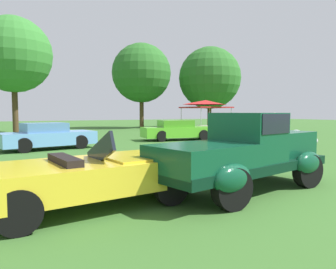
{
  "coord_description": "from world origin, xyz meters",
  "views": [
    {
      "loc": [
        -4.97,
        -5.49,
        1.72
      ],
      "look_at": [
        -0.63,
        2.46,
        1.07
      ],
      "focal_mm": 33.87,
      "sensor_mm": 36.0,
      "label": 1
    }
  ],
  "objects_px": {
    "neighbor_convertible": "(94,174)",
    "canopy_tent_left_field": "(206,104)",
    "spectator_near_truck": "(274,127)",
    "show_car_skyblue": "(48,136)",
    "feature_pickup_truck": "(245,151)",
    "show_car_lime": "(178,130)",
    "show_car_cream": "(228,128)"
  },
  "relations": [
    {
      "from": "spectator_near_truck",
      "to": "canopy_tent_left_field",
      "type": "bearing_deg",
      "value": 74.74
    },
    {
      "from": "feature_pickup_truck",
      "to": "neighbor_convertible",
      "type": "xyz_separation_m",
      "value": [
        -3.18,
        0.49,
        -0.29
      ]
    },
    {
      "from": "neighbor_convertible",
      "to": "canopy_tent_left_field",
      "type": "height_order",
      "value": "canopy_tent_left_field"
    },
    {
      "from": "feature_pickup_truck",
      "to": "spectator_near_truck",
      "type": "relative_size",
      "value": 2.78
    },
    {
      "from": "feature_pickup_truck",
      "to": "canopy_tent_left_field",
      "type": "bearing_deg",
      "value": 57.11
    },
    {
      "from": "canopy_tent_left_field",
      "to": "feature_pickup_truck",
      "type": "bearing_deg",
      "value": -122.89
    },
    {
      "from": "show_car_cream",
      "to": "spectator_near_truck",
      "type": "distance_m",
      "value": 5.49
    },
    {
      "from": "neighbor_convertible",
      "to": "spectator_near_truck",
      "type": "bearing_deg",
      "value": 28.62
    },
    {
      "from": "spectator_near_truck",
      "to": "show_car_skyblue",
      "type": "bearing_deg",
      "value": 161.09
    },
    {
      "from": "neighbor_convertible",
      "to": "canopy_tent_left_field",
      "type": "relative_size",
      "value": 1.33
    },
    {
      "from": "feature_pickup_truck",
      "to": "show_car_lime",
      "type": "bearing_deg",
      "value": 66.27
    },
    {
      "from": "feature_pickup_truck",
      "to": "spectator_near_truck",
      "type": "distance_m",
      "value": 10.36
    },
    {
      "from": "show_car_skyblue",
      "to": "canopy_tent_left_field",
      "type": "height_order",
      "value": "canopy_tent_left_field"
    },
    {
      "from": "neighbor_convertible",
      "to": "show_car_skyblue",
      "type": "distance_m",
      "value": 9.76
    },
    {
      "from": "feature_pickup_truck",
      "to": "show_car_skyblue",
      "type": "relative_size",
      "value": 1.07
    },
    {
      "from": "feature_pickup_truck",
      "to": "show_car_cream",
      "type": "bearing_deg",
      "value": 52.1
    },
    {
      "from": "show_car_skyblue",
      "to": "feature_pickup_truck",
      "type": "bearing_deg",
      "value": -75.48
    },
    {
      "from": "show_car_lime",
      "to": "canopy_tent_left_field",
      "type": "distance_m",
      "value": 7.8
    },
    {
      "from": "spectator_near_truck",
      "to": "show_car_lime",
      "type": "bearing_deg",
      "value": 120.66
    },
    {
      "from": "spectator_near_truck",
      "to": "canopy_tent_left_field",
      "type": "relative_size",
      "value": 0.51
    },
    {
      "from": "neighbor_convertible",
      "to": "show_car_lime",
      "type": "xyz_separation_m",
      "value": [
        8.25,
        11.04,
        0.02
      ]
    },
    {
      "from": "show_car_skyblue",
      "to": "spectator_near_truck",
      "type": "relative_size",
      "value": 2.59
    },
    {
      "from": "feature_pickup_truck",
      "to": "show_car_lime",
      "type": "height_order",
      "value": "feature_pickup_truck"
    },
    {
      "from": "neighbor_convertible",
      "to": "canopy_tent_left_field",
      "type": "distance_m",
      "value": 21.34
    },
    {
      "from": "spectator_near_truck",
      "to": "canopy_tent_left_field",
      "type": "height_order",
      "value": "canopy_tent_left_field"
    },
    {
      "from": "show_car_skyblue",
      "to": "neighbor_convertible",
      "type": "bearing_deg",
      "value": -93.13
    },
    {
      "from": "show_car_lime",
      "to": "spectator_near_truck",
      "type": "xyz_separation_m",
      "value": [
        2.93,
        -4.94,
        0.31
      ]
    },
    {
      "from": "show_car_skyblue",
      "to": "canopy_tent_left_field",
      "type": "xyz_separation_m",
      "value": [
        13.37,
        6.34,
        1.82
      ]
    },
    {
      "from": "canopy_tent_left_field",
      "to": "show_car_lime",
      "type": "bearing_deg",
      "value": -138.21
    },
    {
      "from": "feature_pickup_truck",
      "to": "neighbor_convertible",
      "type": "height_order",
      "value": "feature_pickup_truck"
    },
    {
      "from": "neighbor_convertible",
      "to": "spectator_near_truck",
      "type": "relative_size",
      "value": 2.61
    },
    {
      "from": "show_car_cream",
      "to": "canopy_tent_left_field",
      "type": "distance_m",
      "value": 5.21
    }
  ]
}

